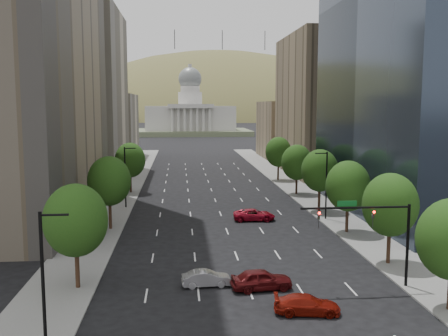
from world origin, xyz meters
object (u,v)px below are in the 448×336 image
object	(u,v)px
traffic_signal	(379,227)
capitol	(190,118)
car_red_near	(307,305)
car_maroon	(261,279)
car_silver	(206,278)
car_red_far	(254,215)

from	to	relation	value
traffic_signal	capitol	size ratio (longest dim) A/B	0.15
traffic_signal	car_red_near	world-z (taller)	traffic_signal
traffic_signal	capitol	bearing A→B (deg)	92.74
car_maroon	car_silver	xyz separation A→B (m)	(-4.46, 1.15, -0.18)
capitol	car_silver	distance (m)	218.18
car_red_near	car_red_far	distance (m)	29.98
car_maroon	car_red_far	distance (m)	25.06
capitol	car_red_near	distance (m)	224.43
traffic_signal	car_red_far	world-z (taller)	traffic_signal
traffic_signal	car_maroon	xyz separation A→B (m)	(-9.53, 0.55, -4.32)
traffic_signal	car_red_near	distance (m)	9.50
traffic_signal	car_red_far	distance (m)	26.60
car_red_far	car_silver	bearing A→B (deg)	164.96
car_red_near	car_maroon	distance (m)	5.69
car_red_near	car_silver	size ratio (longest dim) A/B	1.17
car_maroon	car_silver	bearing A→B (deg)	69.85
car_maroon	traffic_signal	bearing A→B (deg)	-98.93
car_maroon	car_red_far	xyz separation A→B (m)	(3.05, 24.87, -0.10)
capitol	car_maroon	world-z (taller)	capitol
capitol	car_silver	size ratio (longest dim) A/B	14.65
car_maroon	car_silver	world-z (taller)	car_maroon
car_silver	car_red_far	size ratio (longest dim) A/B	0.75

